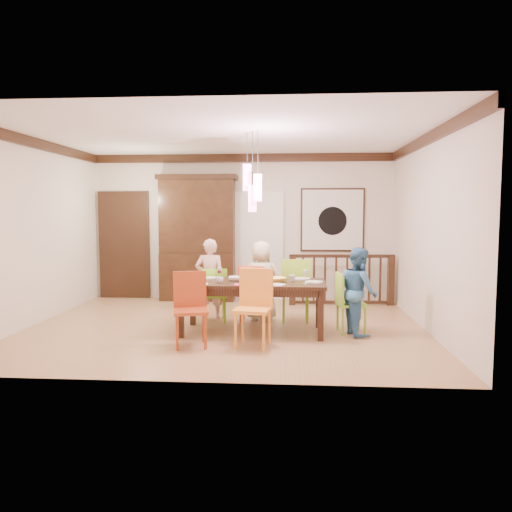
# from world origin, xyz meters

# --- Properties ---
(floor) EXTENTS (6.00, 6.00, 0.00)m
(floor) POSITION_xyz_m (0.00, 0.00, 0.00)
(floor) COLOR #A78351
(floor) RESTS_ON ground
(ceiling) EXTENTS (6.00, 6.00, 0.00)m
(ceiling) POSITION_xyz_m (0.00, 0.00, 2.90)
(ceiling) COLOR white
(ceiling) RESTS_ON wall_back
(wall_back) EXTENTS (6.00, 0.00, 6.00)m
(wall_back) POSITION_xyz_m (0.00, 2.50, 1.45)
(wall_back) COLOR beige
(wall_back) RESTS_ON floor
(wall_left) EXTENTS (0.00, 5.00, 5.00)m
(wall_left) POSITION_xyz_m (-3.00, 0.00, 1.45)
(wall_left) COLOR beige
(wall_left) RESTS_ON floor
(wall_right) EXTENTS (0.00, 5.00, 5.00)m
(wall_right) POSITION_xyz_m (3.00, 0.00, 1.45)
(wall_right) COLOR beige
(wall_right) RESTS_ON floor
(crown_molding) EXTENTS (6.00, 5.00, 0.16)m
(crown_molding) POSITION_xyz_m (0.00, 0.00, 2.82)
(crown_molding) COLOR black
(crown_molding) RESTS_ON wall_back
(panel_door) EXTENTS (1.04, 0.07, 2.24)m
(panel_door) POSITION_xyz_m (-2.40, 2.45, 1.05)
(panel_door) COLOR black
(panel_door) RESTS_ON wall_back
(white_doorway) EXTENTS (0.97, 0.05, 2.22)m
(white_doorway) POSITION_xyz_m (0.35, 2.46, 1.05)
(white_doorway) COLOR silver
(white_doorway) RESTS_ON wall_back
(painting) EXTENTS (1.25, 0.06, 1.25)m
(painting) POSITION_xyz_m (1.80, 2.46, 1.60)
(painting) COLOR black
(painting) RESTS_ON wall_back
(pendant_cluster) EXTENTS (0.27, 0.21, 1.14)m
(pendant_cluster) POSITION_xyz_m (0.44, -0.32, 2.11)
(pendant_cluster) COLOR #FF4C87
(pendant_cluster) RESTS_ON ceiling
(dining_table) EXTENTS (2.12, 0.99, 0.75)m
(dining_table) POSITION_xyz_m (0.44, -0.32, 0.67)
(dining_table) COLOR black
(dining_table) RESTS_ON floor
(chair_far_left) EXTENTS (0.47, 0.47, 0.87)m
(chair_far_left) POSITION_xyz_m (-0.24, 0.37, 0.50)
(chair_far_left) COLOR #7ED026
(chair_far_left) RESTS_ON floor
(chair_far_mid) EXTENTS (0.44, 0.44, 0.92)m
(chair_far_mid) POSITION_xyz_m (0.38, 0.41, 0.53)
(chair_far_mid) COLOR #E75534
(chair_far_mid) RESTS_ON floor
(chair_far_right) EXTENTS (0.47, 0.47, 1.02)m
(chair_far_right) POSITION_xyz_m (1.07, 0.47, 0.59)
(chair_far_right) COLOR #89C028
(chair_far_right) RESTS_ON floor
(chair_near_left) EXTENTS (0.53, 0.53, 0.97)m
(chair_near_left) POSITION_xyz_m (-0.31, -1.14, 0.56)
(chair_near_left) COLOR #9A3916
(chair_near_left) RESTS_ON floor
(chair_near_mid) EXTENTS (0.52, 0.52, 1.01)m
(chair_near_mid) POSITION_xyz_m (0.50, -1.08, 0.58)
(chair_near_mid) COLOR orange
(chair_near_mid) RESTS_ON floor
(chair_end_right) EXTENTS (0.45, 0.45, 0.88)m
(chair_end_right) POSITION_xyz_m (1.87, -0.26, 0.50)
(chair_end_right) COLOR #84C630
(chair_end_right) RESTS_ON floor
(china_hutch) EXTENTS (1.57, 0.46, 2.49)m
(china_hutch) POSITION_xyz_m (-0.86, 2.30, 1.24)
(china_hutch) COLOR black
(china_hutch) RESTS_ON floor
(balustrade) EXTENTS (1.98, 0.19, 0.96)m
(balustrade) POSITION_xyz_m (1.95, 1.95, 0.50)
(balustrade) COLOR black
(balustrade) RESTS_ON floor
(person_far_left) EXTENTS (0.50, 0.34, 1.32)m
(person_far_left) POSITION_xyz_m (-0.33, 0.56, 0.66)
(person_far_left) COLOR #FFC4C2
(person_far_left) RESTS_ON floor
(person_far_mid) EXTENTS (0.67, 0.47, 1.30)m
(person_far_mid) POSITION_xyz_m (0.52, 0.54, 0.65)
(person_far_mid) COLOR beige
(person_far_mid) RESTS_ON floor
(person_end_right) EXTENTS (0.61, 0.71, 1.26)m
(person_end_right) POSITION_xyz_m (1.97, -0.34, 0.63)
(person_end_right) COLOR teal
(person_end_right) RESTS_ON floor
(serving_bowl) EXTENTS (0.34, 0.34, 0.07)m
(serving_bowl) POSITION_xyz_m (0.78, -0.35, 0.79)
(serving_bowl) COLOR yellow
(serving_bowl) RESTS_ON dining_table
(small_bowl) EXTENTS (0.21, 0.21, 0.06)m
(small_bowl) POSITION_xyz_m (0.18, -0.26, 0.78)
(small_bowl) COLOR white
(small_bowl) RESTS_ON dining_table
(cup_left) EXTENTS (0.14, 0.14, 0.09)m
(cup_left) POSITION_xyz_m (-0.02, -0.49, 0.79)
(cup_left) COLOR silver
(cup_left) RESTS_ON dining_table
(cup_right) EXTENTS (0.12, 0.12, 0.09)m
(cup_right) POSITION_xyz_m (1.01, -0.24, 0.80)
(cup_right) COLOR silver
(cup_right) RESTS_ON dining_table
(plate_far_left) EXTENTS (0.26, 0.26, 0.01)m
(plate_far_left) POSITION_xyz_m (-0.26, -0.01, 0.76)
(plate_far_left) COLOR white
(plate_far_left) RESTS_ON dining_table
(plate_far_mid) EXTENTS (0.26, 0.26, 0.01)m
(plate_far_mid) POSITION_xyz_m (0.40, 0.02, 0.76)
(plate_far_mid) COLOR white
(plate_far_mid) RESTS_ON dining_table
(plate_far_right) EXTENTS (0.26, 0.26, 0.01)m
(plate_far_right) POSITION_xyz_m (1.16, 0.02, 0.76)
(plate_far_right) COLOR white
(plate_far_right) RESTS_ON dining_table
(plate_near_left) EXTENTS (0.26, 0.26, 0.01)m
(plate_near_left) POSITION_xyz_m (-0.29, -0.65, 0.76)
(plate_near_left) COLOR white
(plate_near_left) RESTS_ON dining_table
(plate_near_mid) EXTENTS (0.26, 0.26, 0.01)m
(plate_near_mid) POSITION_xyz_m (0.79, -0.66, 0.76)
(plate_near_mid) COLOR white
(plate_near_mid) RESTS_ON dining_table
(plate_end_right) EXTENTS (0.26, 0.26, 0.01)m
(plate_end_right) POSITION_xyz_m (1.33, -0.34, 0.76)
(plate_end_right) COLOR white
(plate_end_right) RESTS_ON dining_table
(wine_glass_a) EXTENTS (0.08, 0.08, 0.19)m
(wine_glass_a) POSITION_xyz_m (-0.06, -0.20, 0.84)
(wine_glass_a) COLOR #590C19
(wine_glass_a) RESTS_ON dining_table
(wine_glass_b) EXTENTS (0.08, 0.08, 0.19)m
(wine_glass_b) POSITION_xyz_m (0.65, -0.16, 0.84)
(wine_glass_b) COLOR silver
(wine_glass_b) RESTS_ON dining_table
(wine_glass_c) EXTENTS (0.08, 0.08, 0.19)m
(wine_glass_c) POSITION_xyz_m (0.34, -0.61, 0.84)
(wine_glass_c) COLOR #590C19
(wine_glass_c) RESTS_ON dining_table
(wine_glass_d) EXTENTS (0.08, 0.08, 0.19)m
(wine_glass_d) POSITION_xyz_m (1.21, -0.45, 0.84)
(wine_glass_d) COLOR silver
(wine_glass_d) RESTS_ON dining_table
(napkin) EXTENTS (0.18, 0.14, 0.01)m
(napkin) POSITION_xyz_m (0.31, -0.70, 0.76)
(napkin) COLOR #D83359
(napkin) RESTS_ON dining_table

